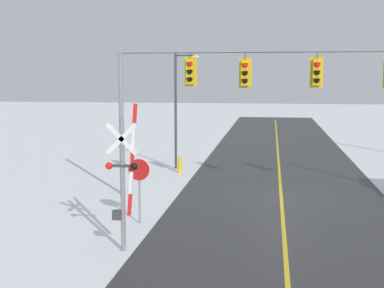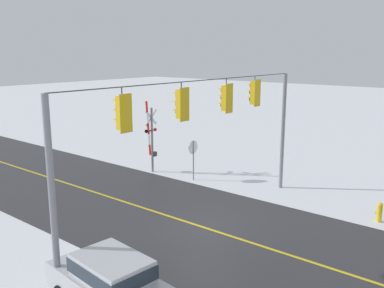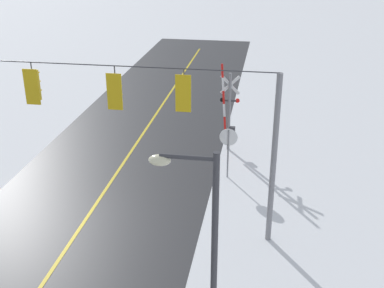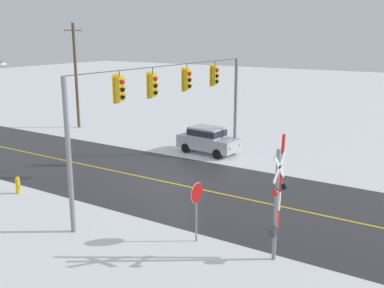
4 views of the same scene
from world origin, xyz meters
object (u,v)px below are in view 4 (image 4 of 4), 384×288
Objects in this scene: stop_sign at (197,199)px; utility_pole at (76,75)px; parked_car_silver at (208,139)px; railroad_crossing at (277,199)px; fire_hydrant at (18,184)px.

stop_sign is 0.27× the size of utility_pole.
parked_car_silver is at bearing 28.76° from stop_sign.
fire_hydrant is (-0.58, 13.32, -1.79)m from railroad_crossing.
utility_pole reaches higher than parked_car_silver.
railroad_crossing reaches higher than stop_sign.
utility_pole is (13.18, 9.57, 3.95)m from fire_hydrant.
parked_car_silver is 14.04m from utility_pole.
railroad_crossing is at bearing -84.57° from stop_sign.
fire_hydrant is at bearing 91.64° from stop_sign.
fire_hydrant is at bearing -144.03° from utility_pole.
stop_sign reaches higher than fire_hydrant.
fire_hydrant is at bearing 161.36° from parked_car_silver.
railroad_crossing is 5.04× the size of fire_hydrant.
railroad_crossing is 13.45m from fire_hydrant.
railroad_crossing reaches higher than parked_car_silver.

